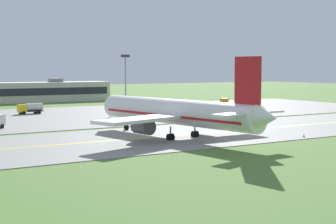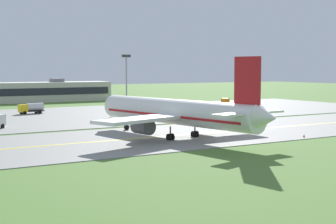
{
  "view_description": "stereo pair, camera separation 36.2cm",
  "coord_description": "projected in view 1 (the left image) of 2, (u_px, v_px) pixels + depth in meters",
  "views": [
    {
      "loc": [
        -48.72,
        -70.14,
        11.11
      ],
      "look_at": [
        -5.95,
        0.21,
        4.0
      ],
      "focal_mm": 54.35,
      "sensor_mm": 36.0,
      "label": 1
    },
    {
      "loc": [
        -48.41,
        -70.32,
        11.11
      ],
      "look_at": [
        -5.95,
        0.21,
        4.0
      ],
      "focal_mm": 54.35,
      "sensor_mm": 36.0,
      "label": 2
    }
  ],
  "objects": [
    {
      "name": "airplane_lead",
      "position": [
        177.0,
        112.0,
        80.56
      ],
      "size": [
        32.2,
        39.55,
        12.7
      ],
      "color": "white",
      "rests_on": "ground"
    },
    {
      "name": "ground_plane",
      "position": [
        199.0,
        134.0,
        85.88
      ],
      "size": [
        500.0,
        500.0,
        0.0
      ],
      "primitive_type": "plane",
      "color": "#517A33"
    },
    {
      "name": "taxiway_strip",
      "position": [
        199.0,
        134.0,
        85.88
      ],
      "size": [
        240.0,
        28.0,
        0.1
      ],
      "primitive_type": "cube",
      "color": "gray",
      "rests_on": "ground"
    },
    {
      "name": "service_truck_catering",
      "position": [
        228.0,
        102.0,
        148.31
      ],
      "size": [
        6.64,
        3.12,
        2.59
      ],
      "color": "orange",
      "rests_on": "ground"
    },
    {
      "name": "terminal_building",
      "position": [
        21.0,
        92.0,
        165.62
      ],
      "size": [
        58.5,
        11.02,
        7.68
      ],
      "color": "beige",
      "rests_on": "ground"
    },
    {
      "name": "traffic_cone_mid_edge",
      "position": [
        304.0,
        136.0,
        81.39
      ],
      "size": [
        0.44,
        0.44,
        0.6
      ],
      "primitive_type": "cone",
      "color": "orange",
      "rests_on": "ground"
    },
    {
      "name": "service_truck_fuel",
      "position": [
        30.0,
        108.0,
        122.97
      ],
      "size": [
        6.22,
        2.95,
        2.65
      ],
      "color": "yellow",
      "rests_on": "ground"
    },
    {
      "name": "apron_light_mast",
      "position": [
        125.0,
        75.0,
        134.59
      ],
      "size": [
        2.4,
        0.5,
        14.7
      ],
      "color": "gray",
      "rests_on": "ground"
    },
    {
      "name": "taxiway_centreline",
      "position": [
        199.0,
        133.0,
        85.87
      ],
      "size": [
        220.0,
        0.6,
        0.01
      ],
      "primitive_type": "cube",
      "color": "yellow",
      "rests_on": "taxiway_strip"
    },
    {
      "name": "apron_pad",
      "position": [
        136.0,
        113.0,
        126.81
      ],
      "size": [
        140.0,
        52.0,
        0.1
      ],
      "primitive_type": "cube",
      "color": "gray",
      "rests_on": "ground"
    },
    {
      "name": "traffic_cone_near_edge",
      "position": [
        223.0,
        122.0,
        102.41
      ],
      "size": [
        0.44,
        0.44,
        0.6
      ],
      "primitive_type": "cone",
      "color": "orange",
      "rests_on": "ground"
    }
  ]
}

